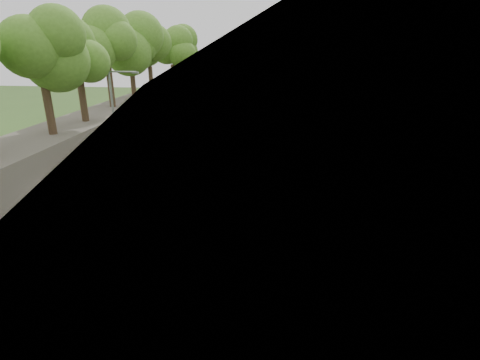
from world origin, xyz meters
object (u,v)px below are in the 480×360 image
concrete_block (281,303)px  person_far (292,130)px  painter_0 (236,213)px  signpost (221,265)px  car_2 (67,194)px  car_1 (35,217)px  streetlight (116,112)px  construction_barrel (281,136)px

concrete_block → person_far: person_far is taller
concrete_block → painter_0: 7.52m
signpost → person_far: bearing=83.7°
concrete_block → signpost: bearing=177.3°
signpost → person_far: (3.15, 28.70, -1.01)m
concrete_block → car_2: size_ratio=0.25×
car_1 → person_far: person_far is taller
painter_0 → person_far: 22.07m
streetlight → signpost: 20.72m
painter_0 → car_1: bearing=80.7°
concrete_block → car_2: car_2 is taller
construction_barrel → person_far: person_far is taller
car_1 → person_far: size_ratio=2.33×
construction_barrel → car_1: (-13.60, -21.73, 0.17)m
person_far → painter_0: bearing=89.6°
person_far → streetlight: bearing=47.1°
construction_barrel → painter_0: painter_0 is taller
car_1 → person_far: 27.55m
streetlight → car_2: (-0.14, -8.31, -3.88)m
signpost → concrete_block: (2.39, -0.11, -1.48)m
signpost → construction_barrel: (1.95, 27.19, -1.41)m
painter_0 → person_far: size_ratio=0.98×
construction_barrel → concrete_block: size_ratio=0.79×
concrete_block → painter_0: (-2.69, 7.01, 0.45)m
construction_barrel → signpost: bearing=-94.1°
signpost → person_far: 28.89m
construction_barrel → car_1: 25.64m
streetlight → person_far: bearing=38.5°
signpost → painter_0: signpost is taller
concrete_block → car_1: car_1 is taller
streetlight → car_2: size_ratio=1.54×
construction_barrel → car_1: car_1 is taller
signpost → painter_0: 6.98m
construction_barrel → concrete_block: 27.31m
person_far → signpost: bearing=92.3°
car_2 → construction_barrel: bearing=56.9°
signpost → car_2: bearing=143.2°
signpost → car_2: 14.59m
construction_barrel → concrete_block: (0.44, -27.31, -0.08)m
painter_0 → streetlight: bearing=31.4°
painter_0 → person_far: (3.45, 21.80, 0.02)m
car_2 → signpost: bearing=-33.6°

